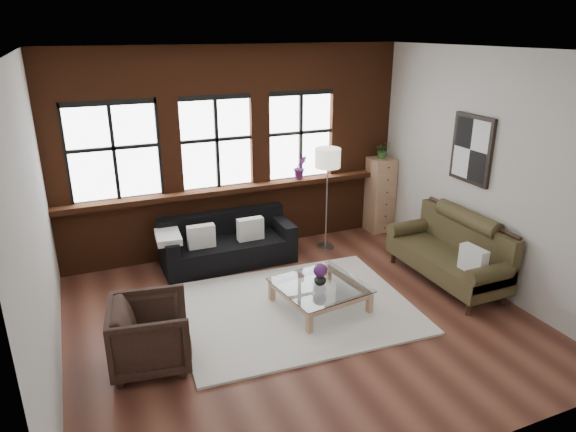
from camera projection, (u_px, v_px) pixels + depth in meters
name	position (u px, v px, depth m)	size (l,w,h in m)	color
floor	(299.00, 318.00, 6.42)	(5.50, 5.50, 0.00)	#4E271C
ceiling	(302.00, 50.00, 5.31)	(5.50, 5.50, 0.00)	white
wall_back	(235.00, 151.00, 8.03)	(5.50, 5.50, 0.00)	beige
wall_front	(443.00, 296.00, 3.71)	(5.50, 5.50, 0.00)	beige
wall_left	(36.00, 232.00, 4.86)	(5.00, 5.00, 0.00)	beige
wall_right	(487.00, 172.00, 6.88)	(5.00, 5.00, 0.00)	beige
brick_backwall	(236.00, 152.00, 7.97)	(5.50, 0.12, 3.20)	#502512
sill_ledge	(239.00, 188.00, 8.09)	(5.50, 0.30, 0.08)	#502512
window_left	(114.00, 153.00, 7.27)	(1.38, 0.10, 1.50)	black
window_mid	(216.00, 144.00, 7.82)	(1.38, 0.10, 1.50)	black
window_right	(300.00, 137.00, 8.34)	(1.38, 0.10, 1.50)	black
wall_poster	(472.00, 149.00, 7.04)	(0.05, 0.74, 0.94)	black
shag_rug	(294.00, 308.00, 6.62)	(2.94, 2.31, 0.03)	beige
dark_sofa	(228.00, 241.00, 7.81)	(1.99, 0.81, 0.72)	black
pillow_a	(201.00, 236.00, 7.50)	(0.40, 0.14, 0.34)	silver
pillow_b	(250.00, 229.00, 7.78)	(0.40, 0.14, 0.34)	silver
vintage_settee	(447.00, 249.00, 7.16)	(0.85, 1.92, 1.03)	#3C331B
pillow_settee	(473.00, 260.00, 6.59)	(0.14, 0.38, 0.34)	silver
armchair	(151.00, 334.00, 5.43)	(0.80, 0.83, 0.75)	black
coffee_table	(320.00, 296.00, 6.62)	(1.03, 1.03, 0.35)	tan
vase	(320.00, 279.00, 6.53)	(0.16, 0.16, 0.16)	#B2B2B2
flowers	(320.00, 270.00, 6.49)	(0.18, 0.18, 0.18)	#592367
drawer_chest	(380.00, 195.00, 9.01)	(0.40, 0.40, 1.32)	tan
potted_plant_top	(383.00, 150.00, 8.73)	(0.26, 0.23, 0.29)	#2D5923
floor_lamp	(327.00, 195.00, 8.19)	(0.40, 0.40, 1.82)	#A5A5A8
sill_plant	(300.00, 167.00, 8.37)	(0.22, 0.17, 0.39)	#592367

